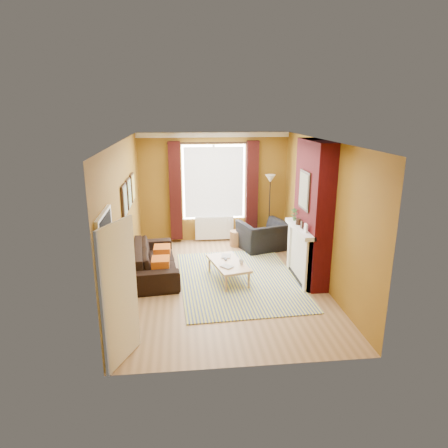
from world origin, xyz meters
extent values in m
plane|color=olive|center=(0.00, 0.00, 0.00)|extent=(5.50, 5.50, 0.00)
cube|color=brown|center=(0.00, 2.75, 1.40)|extent=(3.80, 0.02, 2.80)
cube|color=brown|center=(0.00, -2.75, 1.40)|extent=(3.80, 0.02, 2.80)
cube|color=brown|center=(1.90, 0.00, 1.40)|extent=(0.02, 5.50, 2.80)
cube|color=brown|center=(-1.90, 0.00, 1.40)|extent=(0.02, 5.50, 2.80)
cube|color=white|center=(0.00, 0.00, 2.80)|extent=(3.80, 5.50, 0.01)
cube|color=#41090C|center=(1.72, 0.00, 1.40)|extent=(0.35, 1.40, 2.80)
cube|color=white|center=(1.53, 0.00, 0.55)|extent=(0.12, 1.30, 1.10)
cube|color=white|center=(1.48, 0.00, 1.08)|extent=(0.22, 1.40, 0.08)
cube|color=white|center=(1.51, -0.58, 0.52)|extent=(0.16, 0.14, 1.04)
cube|color=white|center=(1.51, 0.58, 0.52)|extent=(0.16, 0.14, 1.04)
cube|color=black|center=(1.56, 0.00, 0.45)|extent=(0.06, 0.80, 0.90)
cube|color=black|center=(1.54, 0.00, 0.03)|extent=(0.20, 1.00, 0.06)
cube|color=white|center=(1.49, -0.35, 1.20)|extent=(0.03, 0.12, 0.16)
cube|color=black|center=(1.49, -0.10, 1.19)|extent=(0.03, 0.10, 0.14)
cylinder|color=black|center=(1.49, 0.15, 1.18)|extent=(0.10, 0.10, 0.12)
cube|color=black|center=(1.53, 0.00, 1.85)|extent=(0.03, 0.60, 0.75)
cube|color=#AC883A|center=(1.51, 0.00, 1.85)|extent=(0.01, 0.52, 0.66)
cube|color=white|center=(0.00, 2.71, 2.74)|extent=(3.80, 0.08, 0.12)
cube|color=white|center=(0.00, 2.72, 1.55)|extent=(1.60, 0.04, 1.90)
cube|color=silver|center=(0.00, 2.68, 1.55)|extent=(1.50, 0.02, 1.80)
cube|color=white|center=(0.00, 2.70, 1.55)|extent=(0.06, 0.04, 1.90)
cube|color=#360E0C|center=(-0.98, 2.63, 1.35)|extent=(0.30, 0.16, 2.50)
cube|color=#360E0C|center=(0.98, 2.63, 1.35)|extent=(0.30, 0.16, 2.50)
cylinder|color=black|center=(0.00, 2.63, 2.55)|extent=(2.30, 0.05, 0.05)
cube|color=white|center=(0.00, 2.65, 0.35)|extent=(1.00, 0.10, 0.60)
cube|color=white|center=(-0.45, 2.59, 0.35)|extent=(0.04, 0.03, 0.56)
cube|color=white|center=(-0.34, 2.59, 0.35)|extent=(0.04, 0.03, 0.56)
cube|color=white|center=(-0.23, 2.59, 0.35)|extent=(0.04, 0.03, 0.56)
cube|color=white|center=(-0.12, 2.59, 0.35)|extent=(0.04, 0.03, 0.56)
cube|color=white|center=(-0.01, 2.59, 0.35)|extent=(0.04, 0.03, 0.56)
cube|color=white|center=(0.10, 2.59, 0.35)|extent=(0.04, 0.03, 0.56)
cube|color=white|center=(0.21, 2.59, 0.35)|extent=(0.04, 0.03, 0.56)
cube|color=white|center=(0.32, 2.59, 0.35)|extent=(0.04, 0.03, 0.56)
cube|color=white|center=(0.43, 2.59, 0.35)|extent=(0.04, 0.03, 0.56)
cube|color=black|center=(-1.87, -0.10, 1.75)|extent=(0.04, 0.44, 0.58)
cube|color=#C8802F|center=(-1.84, -0.10, 1.75)|extent=(0.01, 0.38, 0.52)
cube|color=black|center=(-1.87, 0.55, 1.75)|extent=(0.04, 0.44, 0.58)
cube|color=green|center=(-1.84, 0.55, 1.75)|extent=(0.01, 0.38, 0.52)
cube|color=black|center=(-1.87, 1.20, 1.75)|extent=(0.04, 0.44, 0.58)
cube|color=orange|center=(-1.84, 1.20, 1.75)|extent=(0.01, 0.38, 0.52)
cube|color=white|center=(-1.88, -2.05, 1.00)|extent=(0.05, 0.94, 2.06)
cube|color=black|center=(-1.85, -2.05, 1.00)|extent=(0.02, 0.80, 1.98)
cube|color=white|center=(-1.68, -2.41, 1.00)|extent=(0.37, 0.74, 1.98)
imported|color=#3A6B2F|center=(1.49, 0.45, 1.26)|extent=(0.14, 0.10, 0.27)
cube|color=#B64E0F|center=(-1.27, -0.02, 0.49)|extent=(0.34, 0.40, 0.16)
cube|color=#B64E0F|center=(-1.27, 0.68, 0.49)|extent=(0.34, 0.40, 0.16)
cube|color=#374B98|center=(0.28, 0.09, 0.01)|extent=(2.51, 3.36, 0.02)
imported|color=black|center=(-1.42, 0.58, 0.31)|extent=(1.06, 2.23, 0.63)
imported|color=black|center=(1.14, 1.85, 0.35)|extent=(1.32, 1.22, 0.70)
cube|color=tan|center=(0.07, 0.10, 0.36)|extent=(0.84, 1.27, 0.05)
cylinder|color=tan|center=(-0.04, -0.46, 0.17)|extent=(0.06, 0.06, 0.34)
cylinder|color=tan|center=(0.42, -0.35, 0.17)|extent=(0.06, 0.06, 0.34)
cylinder|color=tan|center=(-0.28, 0.56, 0.17)|extent=(0.06, 0.06, 0.34)
cylinder|color=tan|center=(0.18, 0.67, 0.17)|extent=(0.06, 0.06, 0.34)
cylinder|color=olive|center=(0.51, 2.17, 0.20)|extent=(0.39, 0.39, 0.39)
cylinder|color=black|center=(1.40, 2.40, 0.02)|extent=(0.28, 0.28, 0.03)
cylinder|color=black|center=(1.40, 2.40, 0.85)|extent=(0.03, 0.03, 1.63)
cone|color=beige|center=(1.40, 2.40, 1.67)|extent=(0.28, 0.28, 0.20)
imported|color=#999999|center=(-0.05, -0.21, 0.40)|extent=(0.29, 0.29, 0.02)
imported|color=#999999|center=(-0.03, 0.44, 0.40)|extent=(0.23, 0.29, 0.02)
imported|color=#999999|center=(0.32, -0.02, 0.43)|extent=(0.13, 0.13, 0.09)
cube|color=#29292C|center=(0.03, 0.27, 0.40)|extent=(0.06, 0.16, 0.02)
camera|label=1|loc=(-0.81, -7.35, 3.37)|focal=32.00mm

